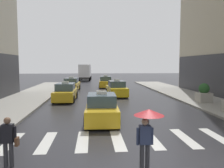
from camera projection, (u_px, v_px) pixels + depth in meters
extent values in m
cube|color=silver|center=(10.00, 143.00, 9.64)|extent=(0.50, 2.80, 0.01)
cube|color=silver|center=(47.00, 142.00, 9.77)|extent=(0.50, 2.80, 0.01)
cube|color=silver|center=(83.00, 141.00, 9.90)|extent=(0.50, 2.80, 0.01)
cube|color=silver|center=(118.00, 140.00, 10.04)|extent=(0.50, 2.80, 0.01)
cube|color=silver|center=(152.00, 139.00, 10.17)|extent=(0.50, 2.80, 0.01)
cube|color=silver|center=(185.00, 138.00, 10.30)|extent=(0.50, 2.80, 0.01)
cube|color=silver|center=(217.00, 137.00, 10.43)|extent=(0.50, 2.80, 0.01)
cube|color=gold|center=(102.00, 112.00, 13.38)|extent=(1.92, 4.55, 0.84)
cube|color=#384C5B|center=(102.00, 99.00, 13.22)|extent=(1.66, 2.14, 0.64)
cube|color=silver|center=(102.00, 93.00, 13.18)|extent=(0.61, 0.26, 0.18)
cylinder|color=black|center=(88.00, 111.00, 14.69)|extent=(0.24, 0.67, 0.66)
cylinder|color=black|center=(114.00, 111.00, 14.79)|extent=(0.24, 0.67, 0.66)
cylinder|color=black|center=(86.00, 121.00, 12.01)|extent=(0.24, 0.67, 0.66)
cylinder|color=black|center=(118.00, 121.00, 12.11)|extent=(0.24, 0.67, 0.66)
cube|color=#F2EAB2|center=(92.00, 104.00, 15.60)|extent=(0.20, 0.05, 0.14)
cube|color=#F2EAB2|center=(110.00, 104.00, 15.67)|extent=(0.20, 0.05, 0.14)
cube|color=gold|center=(66.00, 95.00, 21.04)|extent=(1.92, 4.55, 0.84)
cube|color=#384C5B|center=(65.00, 87.00, 20.88)|extent=(1.66, 2.14, 0.64)
cube|color=silver|center=(65.00, 82.00, 20.84)|extent=(0.61, 0.26, 0.18)
cylinder|color=black|center=(59.00, 95.00, 22.35)|extent=(0.24, 0.67, 0.66)
cylinder|color=black|center=(76.00, 95.00, 22.45)|extent=(0.24, 0.67, 0.66)
cylinder|color=black|center=(54.00, 99.00, 19.67)|extent=(0.24, 0.67, 0.66)
cylinder|color=black|center=(73.00, 99.00, 19.77)|extent=(0.24, 0.67, 0.66)
cube|color=#F2EAB2|center=(63.00, 91.00, 23.26)|extent=(0.20, 0.05, 0.14)
cube|color=#F2EAB2|center=(75.00, 91.00, 23.33)|extent=(0.20, 0.05, 0.14)
cube|color=yellow|center=(116.00, 91.00, 24.19)|extent=(2.02, 4.58, 0.84)
cube|color=#384C5B|center=(117.00, 84.00, 24.03)|extent=(1.70, 2.18, 0.64)
cube|color=silver|center=(117.00, 80.00, 24.00)|extent=(0.61, 0.27, 0.18)
cylinder|color=black|center=(107.00, 91.00, 25.43)|extent=(0.25, 0.67, 0.66)
cylinder|color=black|center=(122.00, 91.00, 25.66)|extent=(0.25, 0.67, 0.66)
cylinder|color=black|center=(110.00, 95.00, 22.77)|extent=(0.25, 0.67, 0.66)
cylinder|color=black|center=(127.00, 94.00, 23.00)|extent=(0.25, 0.67, 0.66)
cube|color=#F2EAB2|center=(108.00, 88.00, 26.35)|extent=(0.20, 0.05, 0.14)
cube|color=#F2EAB2|center=(119.00, 88.00, 26.52)|extent=(0.20, 0.05, 0.14)
cube|color=gold|center=(72.00, 86.00, 29.20)|extent=(2.06, 4.60, 0.84)
cube|color=#384C5B|center=(71.00, 81.00, 29.04)|extent=(1.72, 2.19, 0.64)
cube|color=silver|center=(71.00, 77.00, 29.00)|extent=(0.61, 0.27, 0.18)
cylinder|color=black|center=(67.00, 87.00, 30.54)|extent=(0.26, 0.67, 0.66)
cylinder|color=black|center=(79.00, 87.00, 30.59)|extent=(0.26, 0.67, 0.66)
cylinder|color=black|center=(63.00, 89.00, 27.85)|extent=(0.26, 0.67, 0.66)
cylinder|color=black|center=(77.00, 89.00, 27.90)|extent=(0.26, 0.67, 0.66)
cube|color=#F2EAB2|center=(69.00, 84.00, 31.44)|extent=(0.20, 0.05, 0.14)
cube|color=#F2EAB2|center=(79.00, 84.00, 31.47)|extent=(0.20, 0.05, 0.14)
cube|color=gold|center=(106.00, 83.00, 33.46)|extent=(1.99, 4.57, 0.84)
cube|color=#384C5B|center=(106.00, 78.00, 33.30)|extent=(1.69, 2.17, 0.64)
cube|color=silver|center=(106.00, 76.00, 33.26)|extent=(0.61, 0.27, 0.18)
cylinder|color=black|center=(100.00, 84.00, 34.79)|extent=(0.25, 0.67, 0.66)
cylinder|color=black|center=(111.00, 84.00, 34.86)|extent=(0.25, 0.67, 0.66)
cylinder|color=black|center=(100.00, 86.00, 32.10)|extent=(0.25, 0.67, 0.66)
cylinder|color=black|center=(112.00, 86.00, 32.18)|extent=(0.25, 0.67, 0.66)
cube|color=#F2EAB2|center=(101.00, 82.00, 35.69)|extent=(0.20, 0.05, 0.14)
cube|color=#F2EAB2|center=(109.00, 82.00, 35.75)|extent=(0.20, 0.05, 0.14)
cube|color=#2D2D2D|center=(85.00, 77.00, 47.42)|extent=(2.08, 6.67, 0.40)
cube|color=silver|center=(86.00, 71.00, 50.60)|extent=(2.18, 1.89, 2.10)
cube|color=#384C5B|center=(87.00, 69.00, 51.49)|extent=(1.89, 0.12, 0.95)
cube|color=silver|center=(85.00, 71.00, 46.40)|extent=(2.41, 4.89, 2.50)
cylinder|color=black|center=(82.00, 78.00, 50.48)|extent=(0.32, 0.91, 0.90)
cylinder|color=black|center=(91.00, 78.00, 50.57)|extent=(0.32, 0.91, 0.90)
cylinder|color=black|center=(80.00, 79.00, 45.96)|extent=(0.32, 0.91, 0.90)
cylinder|color=black|center=(90.00, 79.00, 46.05)|extent=(0.32, 0.91, 0.90)
cylinder|color=#333338|center=(142.00, 157.00, 7.21)|extent=(0.14, 0.14, 0.82)
cylinder|color=#333338|center=(147.00, 156.00, 7.22)|extent=(0.14, 0.14, 0.82)
cube|color=#2D3856|center=(145.00, 135.00, 7.15)|extent=(0.36, 0.24, 0.60)
sphere|color=tan|center=(145.00, 122.00, 7.12)|extent=(0.22, 0.22, 0.22)
cylinder|color=#2D3856|center=(138.00, 136.00, 7.14)|extent=(0.09, 0.09, 0.55)
cylinder|color=#2D3856|center=(152.00, 136.00, 7.18)|extent=(0.09, 0.09, 0.55)
cylinder|color=#4C4C4C|center=(149.00, 125.00, 7.14)|extent=(0.02, 0.02, 1.00)
cone|color=maroon|center=(149.00, 112.00, 7.10)|extent=(0.96, 0.96, 0.20)
cylinder|color=#333338|center=(6.00, 155.00, 7.35)|extent=(0.14, 0.14, 0.82)
cylinder|color=#333338|center=(11.00, 155.00, 7.36)|extent=(0.14, 0.14, 0.82)
cube|color=black|center=(8.00, 133.00, 7.29)|extent=(0.36, 0.24, 0.60)
sphere|color=brown|center=(7.00, 121.00, 7.26)|extent=(0.22, 0.22, 0.22)
cylinder|color=black|center=(0.00, 135.00, 7.28)|extent=(0.09, 0.09, 0.55)
cylinder|color=black|center=(15.00, 135.00, 7.32)|extent=(0.09, 0.09, 0.55)
cube|color=brown|center=(17.00, 142.00, 7.34)|extent=(0.10, 0.20, 0.28)
cube|color=#A8A399|center=(204.00, 97.00, 19.36)|extent=(1.10, 1.10, 0.80)
sphere|color=#285628|center=(204.00, 89.00, 19.30)|extent=(0.90, 0.90, 0.90)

